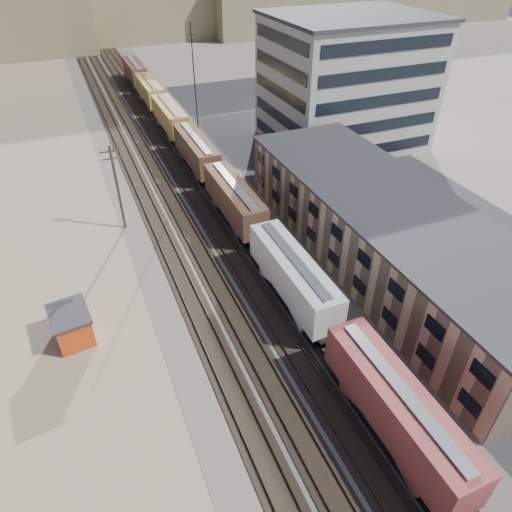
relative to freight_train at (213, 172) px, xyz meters
name	(u,v)px	position (x,y,z in m)	size (l,w,h in m)	color
ballast_bed	(179,185)	(-3.80, 3.70, -2.76)	(18.00, 200.00, 0.06)	#4C4742
dirt_yard	(18,260)	(-23.80, -6.30, -2.78)	(24.00, 180.00, 0.03)	#816E59
asphalt_lot	(381,205)	(18.20, -11.30, -2.77)	(26.00, 120.00, 0.04)	#232326
rail_tracks	(175,185)	(-4.35, 3.70, -2.68)	(11.40, 200.00, 0.24)	black
freight_train	(213,172)	(0.00, 0.00, 0.00)	(3.00, 119.74, 4.46)	black
warehouse	(387,232)	(11.18, -21.30, 0.86)	(12.40, 40.40, 7.25)	tan
office_tower	(346,82)	(24.15, 8.65, 6.47)	(22.60, 18.60, 18.45)	#9E998E
utility_pole_north	(117,187)	(-12.30, -4.30, 2.50)	(2.20, 0.32, 10.00)	#382619
radio_mast	(195,91)	(2.20, 13.70, 6.33)	(1.20, 0.16, 18.00)	black
maintenance_shed	(72,325)	(-19.21, -20.28, -1.29)	(3.54, 4.34, 2.94)	#C43C12
parked_car_blue	(329,144)	(21.04, 6.65, -2.07)	(2.40, 5.20, 1.44)	navy
parked_car_far	(394,177)	(23.39, -6.71, -2.13)	(1.58, 3.92, 1.34)	white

